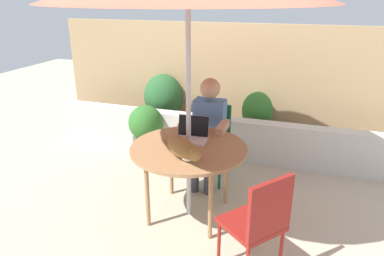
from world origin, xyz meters
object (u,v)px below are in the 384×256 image
(laptop, at_px, (192,132))
(cat, at_px, (183,148))
(chair_empty, at_px, (260,219))
(person_seated, at_px, (208,127))
(potted_plant_corner, at_px, (257,117))
(patio_table, at_px, (189,152))
(potted_plant_by_chair, at_px, (146,128))
(potted_plant_near_fence, at_px, (164,102))
(chair_occupied, at_px, (211,136))

(laptop, bearing_deg, cat, -82.38)
(chair_empty, height_order, cat, cat)
(chair_empty, height_order, person_seated, person_seated)
(laptop, xyz_separation_m, potted_plant_corner, (0.41, 1.57, -0.31))
(patio_table, relative_size, chair_empty, 1.24)
(chair_empty, xyz_separation_m, cat, (-0.73, 0.39, 0.30))
(chair_empty, xyz_separation_m, potted_plant_by_chair, (-1.77, 1.81, -0.16))
(chair_empty, relative_size, cat, 1.78)
(potted_plant_by_chair, bearing_deg, potted_plant_near_fence, 91.07)
(person_seated, height_order, potted_plant_near_fence, person_seated)
(chair_occupied, xyz_separation_m, potted_plant_by_chair, (-1.02, 0.38, -0.16))
(laptop, bearing_deg, chair_empty, -46.11)
(patio_table, xyz_separation_m, person_seated, (-0.00, 0.66, 0.01))
(person_seated, relative_size, potted_plant_near_fence, 1.28)
(person_seated, bearing_deg, cat, -88.23)
(person_seated, bearing_deg, potted_plant_corner, 71.09)
(cat, bearing_deg, chair_empty, -28.17)
(cat, height_order, potted_plant_corner, cat)
(cat, bearing_deg, potted_plant_by_chair, 126.31)
(chair_empty, distance_m, potted_plant_corner, 2.42)
(potted_plant_by_chair, distance_m, potted_plant_corner, 1.52)
(chair_occupied, relative_size, chair_empty, 1.00)
(patio_table, distance_m, person_seated, 0.66)
(person_seated, xyz_separation_m, laptop, (-0.03, -0.45, 0.11))
(laptop, bearing_deg, potted_plant_by_chair, 134.86)
(patio_table, height_order, laptop, laptop)
(chair_empty, relative_size, potted_plant_near_fence, 0.92)
(chair_empty, relative_size, potted_plant_corner, 1.06)
(cat, distance_m, potted_plant_near_fence, 2.35)
(potted_plant_near_fence, bearing_deg, person_seated, -49.37)
(patio_table, distance_m, potted_plant_corner, 1.82)
(patio_table, distance_m, potted_plant_by_chair, 1.60)
(potted_plant_near_fence, bearing_deg, cat, -63.12)
(chair_empty, relative_size, person_seated, 0.72)
(person_seated, xyz_separation_m, potted_plant_by_chair, (-1.02, 0.54, -0.33))
(chair_occupied, xyz_separation_m, chair_empty, (0.76, -1.43, 0.00))
(potted_plant_near_fence, xyz_separation_m, potted_plant_by_chair, (0.01, -0.66, -0.18))
(patio_table, relative_size, potted_plant_corner, 1.32)
(person_seated, xyz_separation_m, cat, (0.03, -0.88, 0.13))
(potted_plant_by_chair, bearing_deg, chair_occupied, -20.43)
(chair_empty, bearing_deg, chair_occupied, 117.93)
(patio_table, bearing_deg, chair_occupied, 90.00)
(person_seated, relative_size, potted_plant_by_chair, 1.81)
(person_seated, distance_m, potted_plant_near_fence, 1.58)
(laptop, bearing_deg, person_seated, 86.22)
(chair_occupied, distance_m, potted_plant_near_fence, 1.46)
(chair_empty, bearing_deg, potted_plant_corner, 98.99)
(cat, distance_m, potted_plant_corner, 2.06)
(cat, bearing_deg, potted_plant_corner, 79.94)
(chair_occupied, relative_size, potted_plant_near_fence, 0.92)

